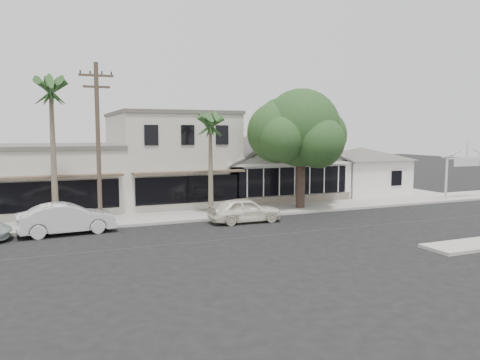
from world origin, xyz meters
name	(u,v)px	position (x,y,z in m)	size (l,w,h in m)	color
ground	(290,233)	(0.00, 0.00, 0.00)	(140.00, 140.00, 0.00)	black
sidewalk_north	(115,221)	(-8.00, 6.75, 0.07)	(90.00, 3.50, 0.15)	#9E9991
corner_shop	(270,165)	(5.00, 12.47, 2.62)	(10.40, 8.60, 5.10)	white
side_cottage	(361,177)	(13.20, 11.50, 1.50)	(6.00, 6.00, 3.00)	white
arch_sign	(467,160)	(18.40, 5.30, 3.16)	(4.12, 0.12, 3.95)	white
row_building_near	(169,159)	(-3.00, 13.50, 3.25)	(8.00, 10.00, 6.50)	beige
row_building_midnear	(41,179)	(-12.00, 13.50, 2.10)	(10.00, 10.00, 4.20)	beige
utility_pole	(98,141)	(-9.00, 5.20, 4.79)	(1.80, 0.24, 9.00)	brown
car_0	(245,210)	(-0.97, 3.68, 0.73)	(1.71, 4.26, 1.45)	white
car_1	(67,219)	(-10.75, 4.39, 0.80)	(1.70, 4.89, 1.61)	silver
shade_tree	(299,130)	(4.28, 6.69, 5.40)	(7.40, 6.69, 8.21)	#443229
palm_east	(210,124)	(-2.32, 5.90, 5.79)	(2.85, 2.85, 6.82)	#726651
palm_mid	(51,91)	(-11.27, 5.81, 7.43)	(3.07, 3.07, 8.65)	#726651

